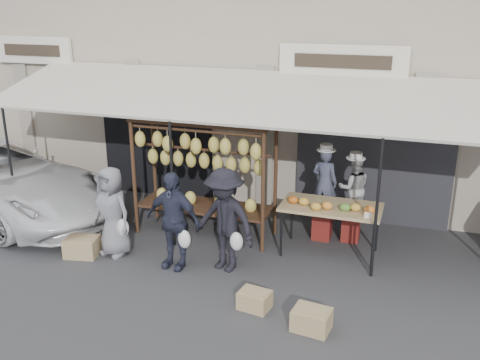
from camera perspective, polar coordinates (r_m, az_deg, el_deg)
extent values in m
plane|color=#2D2D30|center=(8.57, -4.23, -11.02)|extent=(90.00, 90.00, 0.00)
cube|color=#A19483|center=(13.66, 6.61, 15.50)|extent=(24.00, 6.00, 7.00)
cube|color=#232328|center=(10.72, 14.01, 1.94)|extent=(3.00, 0.10, 2.50)
cube|color=black|center=(12.03, -8.84, 4.10)|extent=(2.60, 0.10, 2.50)
cube|color=silver|center=(10.37, 10.88, 12.35)|extent=(2.40, 0.10, 0.60)
cube|color=silver|center=(13.34, -21.17, 12.81)|extent=(2.00, 0.10, 0.60)
cube|color=beige|center=(9.73, 0.81, 9.00)|extent=(10.00, 2.34, 0.63)
cylinder|color=black|center=(11.38, -23.27, 1.39)|extent=(0.05, 0.05, 2.30)
cylinder|color=black|center=(9.44, -7.23, -0.57)|extent=(0.05, 0.05, 2.30)
cylinder|color=black|center=(8.55, 14.37, -3.11)|extent=(0.05, 0.05, 2.30)
cylinder|color=#341C11|center=(10.11, -11.23, 0.23)|extent=(0.07, 0.07, 2.20)
cylinder|color=#341C11|center=(9.15, 2.46, -1.40)|extent=(0.07, 0.07, 2.20)
cylinder|color=#341C11|center=(10.77, -9.12, 1.51)|extent=(0.07, 0.07, 2.20)
cylinder|color=#341C11|center=(9.87, 3.81, 0.11)|extent=(0.07, 0.07, 2.20)
cube|color=#341C11|center=(9.61, -3.94, 6.40)|extent=(2.60, 0.90, 0.07)
cylinder|color=#341C11|center=(9.32, -4.77, 5.24)|extent=(2.50, 0.05, 0.05)
cylinder|color=#341C11|center=(9.95, -3.14, 6.14)|extent=(2.50, 0.05, 0.05)
cylinder|color=#341C11|center=(9.74, -3.87, 3.24)|extent=(2.50, 0.05, 0.05)
cube|color=#341C11|center=(10.09, -3.73, -2.79)|extent=(2.50, 0.80, 0.05)
ellipsoid|color=#E1C057|center=(9.87, -10.60, 4.32)|extent=(0.20, 0.18, 0.30)
ellipsoid|color=#E1C057|center=(9.87, -8.78, 4.36)|extent=(0.20, 0.18, 0.30)
ellipsoid|color=#E1C057|center=(9.62, -7.73, 3.85)|extent=(0.20, 0.18, 0.30)
ellipsoid|color=#E1C057|center=(9.63, -5.87, 4.15)|extent=(0.20, 0.18, 0.30)
ellipsoid|color=#E1C057|center=(9.39, -4.72, 3.63)|extent=(0.20, 0.18, 0.30)
ellipsoid|color=#E1C057|center=(9.42, -2.82, 3.78)|extent=(0.20, 0.18, 0.30)
ellipsoid|color=#E1C057|center=(9.18, -1.58, 3.59)|extent=(0.20, 0.18, 0.30)
ellipsoid|color=#E1C057|center=(9.23, 0.35, 3.54)|extent=(0.20, 0.18, 0.30)
ellipsoid|color=#E1C057|center=(9.02, 1.70, 3.03)|extent=(0.20, 0.18, 0.30)
ellipsoid|color=#E1C057|center=(10.25, -9.27, 2.51)|extent=(0.20, 0.18, 0.30)
ellipsoid|color=#E1C057|center=(10.13, -7.95, 2.39)|extent=(0.20, 0.18, 0.30)
ellipsoid|color=#E1C057|center=(10.01, -6.62, 2.30)|extent=(0.20, 0.18, 0.30)
ellipsoid|color=#E1C057|center=(9.90, -5.24, 2.16)|extent=(0.20, 0.18, 0.30)
ellipsoid|color=#E1C057|center=(9.80, -3.84, 2.07)|extent=(0.20, 0.18, 0.30)
ellipsoid|color=#E1C057|center=(9.71, -2.41, 1.83)|extent=(0.20, 0.18, 0.30)
ellipsoid|color=#E1C057|center=(9.62, -0.96, 1.65)|extent=(0.20, 0.18, 0.30)
ellipsoid|color=#E1C057|center=(9.53, 0.52, 1.59)|extent=(0.20, 0.18, 0.30)
ellipsoid|color=#E1C057|center=(9.46, 2.03, 1.35)|extent=(0.20, 0.18, 0.30)
cube|color=tan|center=(9.27, 9.70, -2.87)|extent=(1.70, 0.90, 0.05)
cylinder|color=black|center=(9.26, 4.43, -5.71)|extent=(0.04, 0.04, 0.85)
cylinder|color=black|center=(9.03, 13.98, -6.89)|extent=(0.04, 0.04, 0.85)
cylinder|color=black|center=(9.91, 5.54, -4.02)|extent=(0.04, 0.04, 0.85)
cylinder|color=black|center=(9.71, 14.43, -5.07)|extent=(0.04, 0.04, 0.85)
ellipsoid|color=#B25919|center=(9.25, 5.70, -2.11)|extent=(0.18, 0.14, 0.14)
ellipsoid|color=gold|center=(9.19, 6.84, -2.30)|extent=(0.18, 0.14, 0.14)
ellipsoid|color=gold|center=(8.99, 8.11, -2.82)|extent=(0.18, 0.14, 0.14)
ellipsoid|color=orange|center=(9.07, 9.28, -2.71)|extent=(0.18, 0.14, 0.14)
ellipsoid|color=#598C33|center=(9.05, 11.15, -2.86)|extent=(0.18, 0.14, 0.14)
ellipsoid|color=gold|center=(9.08, 12.22, -2.86)|extent=(0.18, 0.14, 0.14)
ellipsoid|color=orange|center=(9.03, 13.64, -3.09)|extent=(0.18, 0.14, 0.14)
imported|color=#3E4358|center=(9.77, 9.00, -0.24)|extent=(0.50, 0.36, 1.27)
imported|color=#A0A0A1|center=(9.82, 12.04, -0.83)|extent=(0.68, 0.60, 1.17)
imported|color=slate|center=(9.42, -13.47, -3.29)|extent=(0.88, 0.68, 1.59)
imported|color=#292D41|center=(8.80, -7.19, -4.29)|extent=(1.00, 0.48, 1.65)
imported|color=black|center=(8.64, -1.65, -4.30)|extent=(1.26, 0.93, 1.74)
cube|color=maroon|center=(10.09, 8.75, -4.93)|extent=(0.36, 0.36, 0.47)
cube|color=maroon|center=(10.11, 11.73, -5.15)|extent=(0.33, 0.33, 0.44)
cube|color=tan|center=(7.90, 1.57, -12.67)|extent=(0.48, 0.39, 0.26)
cube|color=tan|center=(7.50, 7.64, -14.55)|extent=(0.54, 0.43, 0.30)
cube|color=tan|center=(9.75, -16.49, -6.84)|extent=(0.62, 0.52, 0.33)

